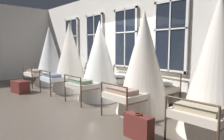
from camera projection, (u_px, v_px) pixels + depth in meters
The scene contains 10 objects.
ground at pixel (97, 100), 6.41m from camera, with size 21.97×21.97×0.00m, color brown.
back_wall_with_windows at pixel (127, 41), 7.07m from camera, with size 11.99×0.10×3.59m, color silver.
window_bank at pixel (125, 60), 7.06m from camera, with size 7.97×0.10×2.82m.
cot_first at pixel (50, 56), 8.89m from camera, with size 1.37×2.01×2.49m.
cot_second at pixel (70, 58), 7.59m from camera, with size 1.37×2.00×2.51m.
cot_third at pixel (100, 62), 6.41m from camera, with size 1.37×1.99×2.41m.
cot_fourth at pixel (144, 64), 5.09m from camera, with size 1.37×2.01×2.49m.
cot_fifth at pixel (217, 66), 3.78m from camera, with size 1.37×2.00×2.62m.
suitcase_dark at pixel (138, 127), 3.66m from camera, with size 0.57×0.23×0.47m.
travel_trunk at pixel (20, 87), 7.36m from camera, with size 0.64×0.40×0.42m, color #5B231E.
Camera 1 is at (4.99, -3.81, 1.63)m, focal length 33.45 mm.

